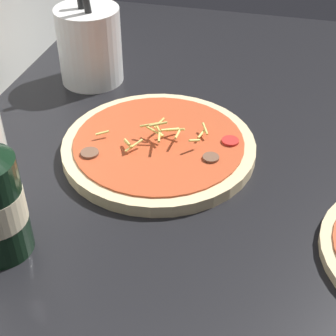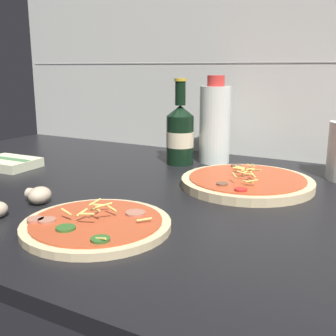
% 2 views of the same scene
% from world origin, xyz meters
% --- Properties ---
extents(counter_slab, '(1.60, 0.90, 0.03)m').
position_xyz_m(counter_slab, '(0.00, 0.00, 0.01)').
color(counter_slab, black).
rests_on(counter_slab, ground).
extents(pizza_far, '(0.30, 0.30, 0.06)m').
position_xyz_m(pizza_far, '(0.19, 0.12, 0.04)').
color(pizza_far, beige).
rests_on(pizza_far, counter_slab).
extents(utensil_crock, '(0.12, 0.12, 0.22)m').
position_xyz_m(utensil_crock, '(0.39, 0.31, 0.10)').
color(utensil_crock, silver).
rests_on(utensil_crock, counter_slab).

